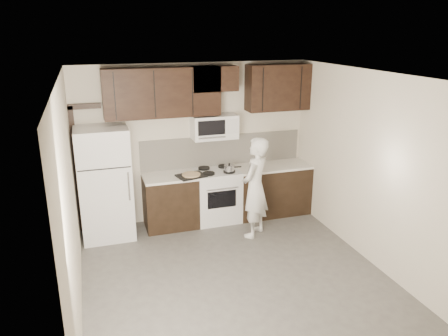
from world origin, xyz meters
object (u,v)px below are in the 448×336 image
stove (217,195)px  person (255,188)px  refrigerator (105,183)px  microwave (214,127)px

stove → person: 0.93m
refrigerator → person: 2.37m
microwave → person: microwave is taller
refrigerator → person: size_ratio=1.10×
microwave → refrigerator: size_ratio=0.42×
refrigerator → person: (2.26, -0.70, -0.08)m
person → refrigerator: bearing=-61.8°
stove → microwave: (-0.00, 0.12, 1.19)m
microwave → stove: bearing=-89.9°
microwave → refrigerator: (-1.85, -0.17, -0.75)m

